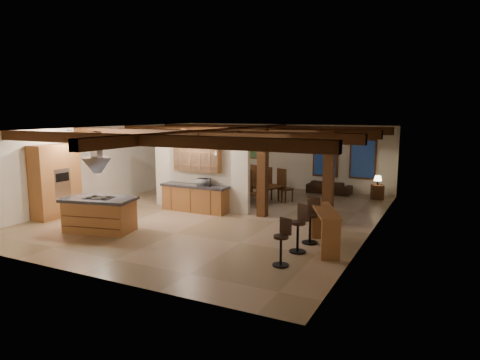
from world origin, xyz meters
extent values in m
plane|color=tan|center=(0.00, 0.00, 0.00)|extent=(12.00, 12.00, 0.00)
plane|color=silver|center=(0.00, 6.00, 1.45)|extent=(10.00, 0.00, 10.00)
plane|color=silver|center=(0.00, -6.00, 1.45)|extent=(10.00, 0.00, 10.00)
plane|color=silver|center=(-5.00, 0.00, 1.45)|extent=(0.00, 12.00, 12.00)
plane|color=silver|center=(5.00, 0.00, 1.45)|extent=(0.00, 12.00, 12.00)
plane|color=#391E12|center=(0.00, 0.00, 2.90)|extent=(12.00, 12.00, 0.00)
cube|color=#381C0E|center=(0.00, -4.00, 2.76)|extent=(10.00, 0.25, 0.28)
cube|color=#381C0E|center=(0.00, -1.30, 2.76)|extent=(10.00, 0.25, 0.28)
cube|color=#381C0E|center=(0.00, 1.30, 2.76)|extent=(10.00, 0.25, 0.28)
cube|color=#381C0E|center=(0.00, 4.00, 2.76)|extent=(10.00, 0.25, 0.28)
cube|color=#381C0E|center=(0.00, 0.00, 2.76)|extent=(0.28, 12.00, 0.28)
cube|color=#381C0E|center=(1.40, 0.50, 1.45)|extent=(0.30, 0.30, 2.90)
cube|color=#381C0E|center=(3.60, 0.50, 1.45)|extent=(0.30, 0.30, 2.90)
cube|color=#381C0E|center=(2.50, 0.50, 2.60)|extent=(2.50, 0.28, 0.28)
cube|color=silver|center=(-1.00, 0.50, 1.10)|extent=(3.80, 0.18, 2.20)
cube|color=brown|center=(-4.67, -2.60, 1.20)|extent=(0.64, 1.60, 2.40)
cube|color=silver|center=(-4.37, -2.60, 1.15)|extent=(0.06, 0.62, 0.95)
cube|color=black|center=(-4.33, -2.60, 1.35)|extent=(0.01, 0.50, 0.28)
cube|color=brown|center=(-1.00, 0.11, 0.43)|extent=(2.40, 0.60, 0.86)
cube|color=black|center=(-1.00, 0.11, 0.90)|extent=(2.50, 0.66, 0.08)
cube|color=brown|center=(-1.00, 0.32, 1.85)|extent=(1.80, 0.34, 0.95)
cube|color=silver|center=(-1.00, 0.14, 1.85)|extent=(1.74, 0.02, 0.90)
pyramid|color=silver|center=(-2.09, -3.30, 1.73)|extent=(1.10, 1.10, 0.45)
cube|color=silver|center=(-2.09, -3.30, 2.54)|extent=(0.26, 0.22, 0.73)
cube|color=#381C0E|center=(2.00, 5.94, 1.50)|extent=(1.10, 0.05, 1.70)
cube|color=black|center=(2.00, 5.91, 1.50)|extent=(0.95, 0.02, 1.55)
cube|color=#381C0E|center=(3.60, 5.94, 1.50)|extent=(1.10, 0.05, 1.70)
cube|color=black|center=(3.60, 5.91, 1.50)|extent=(0.95, 0.02, 1.55)
cube|color=#381C0E|center=(-1.50, 5.94, 1.70)|extent=(0.65, 0.04, 0.85)
cube|color=#296032|center=(-1.50, 5.92, 1.70)|extent=(0.55, 0.01, 0.75)
cylinder|color=silver|center=(-2.60, -2.80, 2.87)|extent=(0.16, 0.16, 0.03)
cylinder|color=silver|center=(-1.00, -0.50, 2.87)|extent=(0.16, 0.16, 0.03)
cylinder|color=silver|center=(-4.00, -2.50, 2.87)|extent=(0.16, 0.16, 0.03)
cube|color=brown|center=(-2.09, -3.30, 0.45)|extent=(2.07, 1.35, 0.91)
cube|color=black|center=(-2.09, -3.30, 0.95)|extent=(2.22, 1.51, 0.08)
cube|color=black|center=(-2.09, -3.30, 1.00)|extent=(0.89, 0.69, 0.02)
imported|color=#412310|center=(0.25, 2.65, 0.33)|extent=(2.15, 1.70, 0.67)
imported|color=black|center=(2.33, 5.50, 0.27)|extent=(1.88, 0.79, 0.54)
imported|color=silver|center=(-0.64, 0.11, 1.06)|extent=(0.47, 0.35, 0.24)
cube|color=brown|center=(4.18, -1.94, 0.99)|extent=(1.25, 1.96, 0.06)
cube|color=brown|center=(4.55, -2.73, 0.48)|extent=(0.44, 0.27, 0.97)
cube|color=brown|center=(3.82, -1.15, 0.48)|extent=(0.44, 0.27, 0.97)
cube|color=#381C0E|center=(4.36, 5.17, 0.29)|extent=(0.58, 0.58, 0.58)
cylinder|color=black|center=(4.36, 5.17, 0.67)|extent=(0.07, 0.07, 0.18)
cone|color=#F2C991|center=(4.36, 5.17, 0.84)|extent=(0.31, 0.31, 0.20)
cylinder|color=black|center=(3.64, -3.61, 0.68)|extent=(0.34, 0.34, 0.07)
cube|color=black|center=(3.69, -3.45, 0.89)|extent=(0.32, 0.13, 0.38)
cylinder|color=black|center=(3.64, -3.61, 0.34)|extent=(0.06, 0.06, 0.66)
cylinder|color=black|center=(3.64, -3.61, 0.02)|extent=(0.38, 0.38, 0.03)
cylinder|color=black|center=(3.67, -2.53, 0.75)|extent=(0.37, 0.37, 0.07)
cube|color=black|center=(3.74, -2.37, 0.99)|extent=(0.34, 0.19, 0.42)
cylinder|color=black|center=(3.67, -2.53, 0.37)|extent=(0.06, 0.06, 0.73)
cylinder|color=black|center=(3.67, -2.53, 0.02)|extent=(0.42, 0.42, 0.03)
cylinder|color=black|center=(3.72, -1.69, 0.76)|extent=(0.38, 0.38, 0.07)
cube|color=black|center=(3.76, -1.51, 1.00)|extent=(0.36, 0.11, 0.42)
cylinder|color=black|center=(3.72, -1.69, 0.38)|extent=(0.06, 0.06, 0.74)
cylinder|color=black|center=(3.72, -1.69, 0.02)|extent=(0.42, 0.42, 0.03)
cube|color=#381C0E|center=(-0.75, 2.24, 0.49)|extent=(0.60, 0.60, 0.07)
cube|color=#381C0E|center=(-0.66, 2.45, 0.90)|extent=(0.45, 0.23, 0.82)
cylinder|color=#381C0E|center=(-0.99, 2.14, 0.23)|extent=(0.05, 0.05, 0.46)
cylinder|color=#381C0E|center=(-0.65, 2.00, 0.23)|extent=(0.05, 0.05, 0.46)
cylinder|color=#381C0E|center=(-0.85, 2.49, 0.23)|extent=(0.05, 0.05, 0.46)
cylinder|color=#381C0E|center=(-0.51, 2.34, 0.23)|extent=(0.05, 0.05, 0.46)
cube|color=#381C0E|center=(-0.16, 3.66, 0.49)|extent=(0.60, 0.60, 0.07)
cube|color=#381C0E|center=(-0.24, 3.44, 0.90)|extent=(0.45, 0.23, 0.82)
cylinder|color=#381C0E|center=(0.09, 3.76, 0.23)|extent=(0.05, 0.05, 0.46)
cylinder|color=#381C0E|center=(-0.26, 3.90, 0.23)|extent=(0.05, 0.05, 0.46)
cylinder|color=#381C0E|center=(-0.06, 3.41, 0.23)|extent=(0.05, 0.05, 0.46)
cylinder|color=#381C0E|center=(-0.40, 3.56, 0.23)|extent=(0.05, 0.05, 0.46)
cube|color=#381C0E|center=(-0.04, 1.95, 0.49)|extent=(0.60, 0.60, 0.07)
cube|color=#381C0E|center=(0.05, 2.16, 0.90)|extent=(0.45, 0.23, 0.82)
cylinder|color=#381C0E|center=(-0.29, 1.85, 0.23)|extent=(0.05, 0.05, 0.46)
cylinder|color=#381C0E|center=(0.06, 1.70, 0.23)|extent=(0.05, 0.05, 0.46)
cylinder|color=#381C0E|center=(-0.14, 2.19, 0.23)|extent=(0.05, 0.05, 0.46)
cylinder|color=#381C0E|center=(0.20, 2.05, 0.23)|extent=(0.05, 0.05, 0.46)
cube|color=#381C0E|center=(0.55, 3.36, 0.49)|extent=(0.60, 0.60, 0.07)
cube|color=#381C0E|center=(0.46, 3.15, 0.90)|extent=(0.45, 0.23, 0.82)
cylinder|color=#381C0E|center=(0.80, 3.46, 0.23)|extent=(0.05, 0.05, 0.46)
cylinder|color=#381C0E|center=(0.45, 3.60, 0.23)|extent=(0.05, 0.05, 0.46)
cylinder|color=#381C0E|center=(0.65, 3.12, 0.23)|extent=(0.05, 0.05, 0.46)
cylinder|color=#381C0E|center=(0.31, 3.26, 0.23)|extent=(0.05, 0.05, 0.46)
cube|color=#381C0E|center=(0.67, 1.65, 0.49)|extent=(0.60, 0.60, 0.07)
cube|color=#381C0E|center=(0.75, 1.86, 0.90)|extent=(0.45, 0.23, 0.82)
cylinder|color=#381C0E|center=(0.42, 1.55, 0.23)|extent=(0.05, 0.05, 0.46)
cylinder|color=#381C0E|center=(0.76, 1.40, 0.23)|extent=(0.05, 0.05, 0.46)
cylinder|color=#381C0E|center=(0.57, 1.89, 0.23)|extent=(0.05, 0.05, 0.46)
cylinder|color=#381C0E|center=(0.91, 1.75, 0.23)|extent=(0.05, 0.05, 0.46)
cube|color=#381C0E|center=(1.26, 3.06, 0.49)|extent=(0.60, 0.60, 0.07)
cube|color=#381C0E|center=(1.17, 2.85, 0.90)|extent=(0.45, 0.23, 0.82)
cylinder|color=#381C0E|center=(1.50, 3.16, 0.23)|extent=(0.05, 0.05, 0.46)
cylinder|color=#381C0E|center=(1.16, 3.31, 0.23)|extent=(0.05, 0.05, 0.46)
cylinder|color=#381C0E|center=(1.36, 2.82, 0.23)|extent=(0.05, 0.05, 0.46)
cylinder|color=#381C0E|center=(1.01, 2.96, 0.23)|extent=(0.05, 0.05, 0.46)
camera|label=1|loc=(6.96, -12.28, 3.43)|focal=32.00mm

